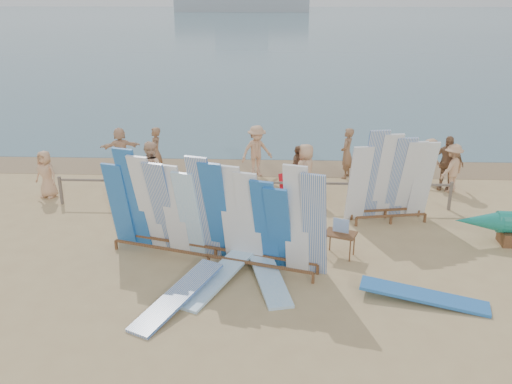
{
  "coord_description": "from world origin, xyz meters",
  "views": [
    {
      "loc": [
        0.75,
        -12.58,
        6.25
      ],
      "look_at": [
        0.17,
        1.34,
        1.1
      ],
      "focal_mm": 38.0,
      "sensor_mm": 36.0,
      "label": 1
    }
  ],
  "objects_px": {
    "side_surfboard_rack": "(391,180)",
    "beachgoer_2": "(151,170)",
    "flat_board_d": "(423,301)",
    "vendor_table": "(340,244)",
    "beachgoer_extra_0": "(452,168)",
    "beachgoer_6": "(305,171)",
    "flat_board_a": "(267,279)",
    "stroller": "(298,186)",
    "flat_board_e": "(178,304)",
    "beachgoer_9": "(429,161)",
    "beachgoer_11": "(121,148)",
    "beachgoer_10": "(447,163)",
    "beach_chair_right": "(290,192)",
    "beachgoer_0": "(46,174)",
    "beachgoer_4": "(298,169)",
    "beachgoer_3": "(257,151)",
    "beachgoer_1": "(156,152)",
    "beach_chair_left": "(231,188)",
    "flat_board_b": "(219,283)",
    "beachgoer_7": "(347,153)",
    "main_surfboard_rack": "(211,214)"
  },
  "relations": [
    {
      "from": "flat_board_a",
      "to": "beachgoer_9",
      "type": "relative_size",
      "value": 1.71
    },
    {
      "from": "side_surfboard_rack",
      "to": "flat_board_a",
      "type": "height_order",
      "value": "side_surfboard_rack"
    },
    {
      "from": "beachgoer_extra_0",
      "to": "beachgoer_11",
      "type": "relative_size",
      "value": 1.02
    },
    {
      "from": "beachgoer_3",
      "to": "beachgoer_10",
      "type": "height_order",
      "value": "beachgoer_10"
    },
    {
      "from": "flat_board_b",
      "to": "main_surfboard_rack",
      "type": "bearing_deg",
      "value": 129.69
    },
    {
      "from": "flat_board_b",
      "to": "beachgoer_7",
      "type": "distance_m",
      "value": 8.58
    },
    {
      "from": "beachgoer_extra_0",
      "to": "beachgoer_1",
      "type": "relative_size",
      "value": 0.9
    },
    {
      "from": "side_surfboard_rack",
      "to": "beach_chair_right",
      "type": "height_order",
      "value": "side_surfboard_rack"
    },
    {
      "from": "beachgoer_extra_0",
      "to": "beachgoer_6",
      "type": "height_order",
      "value": "beachgoer_6"
    },
    {
      "from": "beachgoer_6",
      "to": "vendor_table",
      "type": "bearing_deg",
      "value": 10.98
    },
    {
      "from": "side_surfboard_rack",
      "to": "beachgoer_2",
      "type": "distance_m",
      "value": 7.39
    },
    {
      "from": "side_surfboard_rack",
      "to": "stroller",
      "type": "height_order",
      "value": "side_surfboard_rack"
    },
    {
      "from": "flat_board_e",
      "to": "beachgoer_9",
      "type": "bearing_deg",
      "value": 75.32
    },
    {
      "from": "flat_board_d",
      "to": "vendor_table",
      "type": "bearing_deg",
      "value": 52.32
    },
    {
      "from": "beachgoer_extra_0",
      "to": "beachgoer_9",
      "type": "xyz_separation_m",
      "value": [
        -0.53,
        0.83,
        -0.02
      ]
    },
    {
      "from": "beach_chair_right",
      "to": "beach_chair_left",
      "type": "bearing_deg",
      "value": 132.74
    },
    {
      "from": "beachgoer_3",
      "to": "beachgoer_10",
      "type": "bearing_deg",
      "value": -39.93
    },
    {
      "from": "flat_board_d",
      "to": "beachgoer_2",
      "type": "height_order",
      "value": "beachgoer_2"
    },
    {
      "from": "flat_board_e",
      "to": "stroller",
      "type": "height_order",
      "value": "stroller"
    },
    {
      "from": "beachgoer_10",
      "to": "flat_board_b",
      "type": "bearing_deg",
      "value": -107.65
    },
    {
      "from": "flat_board_a",
      "to": "stroller",
      "type": "xyz_separation_m",
      "value": [
        0.87,
        5.29,
        0.42
      ]
    },
    {
      "from": "flat_board_b",
      "to": "stroller",
      "type": "distance_m",
      "value": 5.88
    },
    {
      "from": "main_surfboard_rack",
      "to": "beachgoer_10",
      "type": "relative_size",
      "value": 3.0
    },
    {
      "from": "flat_board_a",
      "to": "beachgoer_7",
      "type": "distance_m",
      "value": 7.95
    },
    {
      "from": "stroller",
      "to": "beachgoer_extra_0",
      "type": "relative_size",
      "value": 0.64
    },
    {
      "from": "beachgoer_4",
      "to": "beachgoer_9",
      "type": "relative_size",
      "value": 1.0
    },
    {
      "from": "flat_board_e",
      "to": "beachgoer_7",
      "type": "relative_size",
      "value": 1.49
    },
    {
      "from": "beach_chair_right",
      "to": "beachgoer_1",
      "type": "distance_m",
      "value": 5.23
    },
    {
      "from": "beachgoer_2",
      "to": "side_surfboard_rack",
      "type": "bearing_deg",
      "value": -156.91
    },
    {
      "from": "beachgoer_9",
      "to": "beachgoer_11",
      "type": "height_order",
      "value": "beachgoer_11"
    },
    {
      "from": "flat_board_b",
      "to": "beachgoer_extra_0",
      "type": "bearing_deg",
      "value": 67.51
    },
    {
      "from": "flat_board_e",
      "to": "beachgoer_11",
      "type": "xyz_separation_m",
      "value": [
        -3.78,
        9.28,
        0.8
      ]
    },
    {
      "from": "beachgoer_0",
      "to": "beachgoer_2",
      "type": "relative_size",
      "value": 0.82
    },
    {
      "from": "beachgoer_3",
      "to": "beachgoer_4",
      "type": "relative_size",
      "value": 1.16
    },
    {
      "from": "beachgoer_11",
      "to": "beach_chair_right",
      "type": "bearing_deg",
      "value": 136.21
    },
    {
      "from": "flat_board_a",
      "to": "beachgoer_10",
      "type": "distance_m",
      "value": 8.65
    },
    {
      "from": "beachgoer_11",
      "to": "flat_board_d",
      "type": "bearing_deg",
      "value": 116.82
    },
    {
      "from": "side_surfboard_rack",
      "to": "beachgoer_3",
      "type": "distance_m",
      "value": 5.66
    },
    {
      "from": "beachgoer_10",
      "to": "beachgoer_7",
      "type": "relative_size",
      "value": 1.03
    },
    {
      "from": "vendor_table",
      "to": "stroller",
      "type": "relative_size",
      "value": 0.97
    },
    {
      "from": "beachgoer_4",
      "to": "beachgoer_extra_0",
      "type": "bearing_deg",
      "value": -69.17
    },
    {
      "from": "beachgoer_3",
      "to": "flat_board_a",
      "type": "bearing_deg",
      "value": -114.94
    },
    {
      "from": "side_surfboard_rack",
      "to": "beachgoer_6",
      "type": "height_order",
      "value": "side_surfboard_rack"
    },
    {
      "from": "flat_board_a",
      "to": "beach_chair_right",
      "type": "height_order",
      "value": "beach_chair_right"
    },
    {
      "from": "stroller",
      "to": "beachgoer_11",
      "type": "relative_size",
      "value": 0.65
    },
    {
      "from": "beach_chair_left",
      "to": "beachgoer_11",
      "type": "xyz_separation_m",
      "value": [
        -4.34,
        2.59,
        0.56
      ]
    },
    {
      "from": "beach_chair_right",
      "to": "beachgoer_0",
      "type": "distance_m",
      "value": 7.83
    },
    {
      "from": "flat_board_d",
      "to": "flat_board_e",
      "type": "bearing_deg",
      "value": 108.54
    },
    {
      "from": "beachgoer_extra_0",
      "to": "beachgoer_1",
      "type": "bearing_deg",
      "value": -47.43
    },
    {
      "from": "flat_board_e",
      "to": "beachgoer_2",
      "type": "distance_m",
      "value": 6.59
    }
  ]
}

